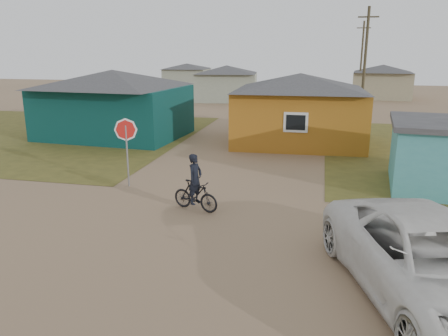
{
  "coord_description": "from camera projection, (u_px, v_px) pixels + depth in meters",
  "views": [
    {
      "loc": [
        3.69,
        -10.78,
        5.13
      ],
      "look_at": [
        0.62,
        3.0,
        1.3
      ],
      "focal_mm": 35.0,
      "sensor_mm": 36.0,
      "label": 1
    }
  ],
  "objects": [
    {
      "name": "house_teal",
      "position": [
        114.0,
        103.0,
        26.23
      ],
      "size": [
        8.93,
        7.08,
        4.0
      ],
      "color": "#093331",
      "rests_on": "ground"
    },
    {
      "name": "grass_nw",
      "position": [
        32.0,
        134.0,
        27.45
      ],
      "size": [
        20.0,
        18.0,
        0.0
      ],
      "primitive_type": "cube",
      "color": "brown",
      "rests_on": "ground"
    },
    {
      "name": "house_pale_north",
      "position": [
        187.0,
        76.0,
        58.08
      ],
      "size": [
        6.28,
        5.81,
        3.4
      ],
      "color": "gray",
      "rests_on": "ground"
    },
    {
      "name": "vehicle",
      "position": [
        435.0,
        263.0,
        8.97
      ],
      "size": [
        4.78,
        7.08,
        1.8
      ],
      "primitive_type": "imported",
      "rotation": [
        0.0,
        0.0,
        0.3
      ],
      "color": "white",
      "rests_on": "ground"
    },
    {
      "name": "ground",
      "position": [
        179.0,
        239.0,
        12.27
      ],
      "size": [
        120.0,
        120.0,
        0.0
      ],
      "primitive_type": "plane",
      "color": "#8A6C4F"
    },
    {
      "name": "utility_pole_far",
      "position": [
        361.0,
        60.0,
        45.41
      ],
      "size": [
        1.4,
        0.2,
        8.0
      ],
      "color": "#433A28",
      "rests_on": "ground"
    },
    {
      "name": "house_yellow",
      "position": [
        299.0,
        108.0,
        24.41
      ],
      "size": [
        7.72,
        6.76,
        3.9
      ],
      "color": "#A26319",
      "rests_on": "ground"
    },
    {
      "name": "house_pale_west",
      "position": [
        227.0,
        83.0,
        45.07
      ],
      "size": [
        7.04,
        6.15,
        3.6
      ],
      "color": "gray",
      "rests_on": "ground"
    },
    {
      "name": "cyclist",
      "position": [
        195.0,
        190.0,
        14.28
      ],
      "size": [
        1.75,
        0.96,
        1.9
      ],
      "color": "black",
      "rests_on": "ground"
    },
    {
      "name": "house_beige_east",
      "position": [
        382.0,
        81.0,
        47.37
      ],
      "size": [
        6.95,
        6.05,
        3.6
      ],
      "color": "gray",
      "rests_on": "ground"
    },
    {
      "name": "stop_sign",
      "position": [
        126.0,
        137.0,
        16.5
      ],
      "size": [
        0.87,
        0.13,
        2.66
      ],
      "color": "gray",
      "rests_on": "ground"
    },
    {
      "name": "utility_pole_near",
      "position": [
        365.0,
        64.0,
        30.55
      ],
      "size": [
        1.4,
        0.2,
        8.0
      ],
      "color": "#433A28",
      "rests_on": "ground"
    }
  ]
}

